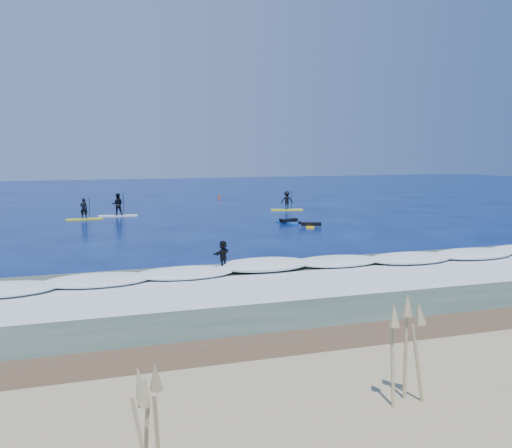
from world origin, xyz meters
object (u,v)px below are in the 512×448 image
object	(u,v)px
sup_paddler_center	(118,206)
sup_paddler_right	(287,202)
prone_paddler_near	(310,225)
marker_buoy	(219,197)
wave_surfer	(223,256)
prone_paddler_far	(288,221)
sup_paddler_left	(84,212)

from	to	relation	value
sup_paddler_center	sup_paddler_right	size ratio (longest dim) A/B	1.08
prone_paddler_near	marker_buoy	bearing A→B (deg)	22.46
wave_surfer	marker_buoy	bearing A→B (deg)	33.98
prone_paddler_far	marker_buoy	world-z (taller)	marker_buoy
prone_paddler_far	sup_paddler_left	bearing A→B (deg)	45.70
wave_surfer	sup_paddler_left	bearing A→B (deg)	62.02
prone_paddler_near	prone_paddler_far	size ratio (longest dim) A/B	0.99
sup_paddler_right	prone_paddler_far	bearing A→B (deg)	-96.47
sup_paddler_right	marker_buoy	size ratio (longest dim) A/B	5.29
prone_paddler_far	wave_surfer	xyz separation A→B (m)	(-9.75, -16.17, 0.64)
sup_paddler_right	marker_buoy	world-z (taller)	sup_paddler_right
sup_paddler_left	sup_paddler_center	distance (m)	3.35
prone_paddler_near	wave_surfer	size ratio (longest dim) A/B	1.28
sup_paddler_left	wave_surfer	distance (m)	24.38
prone_paddler_near	sup_paddler_right	bearing A→B (deg)	8.31
sup_paddler_right	prone_paddler_far	size ratio (longest dim) A/B	1.37
prone_paddler_near	prone_paddler_far	xyz separation A→B (m)	(-0.78, 2.60, 0.00)
sup_paddler_center	prone_paddler_near	size ratio (longest dim) A/B	1.49
prone_paddler_far	wave_surfer	bearing A→B (deg)	130.48
sup_paddler_center	sup_paddler_right	bearing A→B (deg)	6.68
sup_paddler_left	prone_paddler_near	size ratio (longest dim) A/B	1.32
prone_paddler_near	sup_paddler_left	bearing A→B (deg)	79.45
sup_paddler_right	sup_paddler_center	bearing A→B (deg)	-165.56
prone_paddler_far	marker_buoy	xyz separation A→B (m)	(0.27, 22.94, 0.10)
wave_surfer	sup_paddler_right	bearing A→B (deg)	20.72
sup_paddler_left	sup_paddler_right	xyz separation A→B (m)	(19.01, 1.62, 0.19)
sup_paddler_right	prone_paddler_near	distance (m)	12.07
sup_paddler_center	sup_paddler_right	xyz separation A→B (m)	(16.08, -0.00, -0.04)
prone_paddler_far	wave_surfer	size ratio (longest dim) A/B	1.29
prone_paddler_far	marker_buoy	distance (m)	22.94
sup_paddler_center	prone_paddler_far	bearing A→B (deg)	-29.31
sup_paddler_center	marker_buoy	bearing A→B (deg)	53.69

